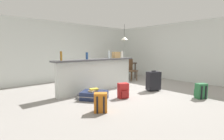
% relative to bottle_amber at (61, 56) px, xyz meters
% --- Properties ---
extents(ground_plane, '(13.00, 13.00, 0.05)m').
position_rel_bottle_amber_xyz_m(ground_plane, '(1.98, -0.58, -1.20)').
color(ground_plane, gray).
extents(wall_back, '(6.60, 0.10, 2.50)m').
position_rel_bottle_amber_xyz_m(wall_back, '(1.98, 2.47, 0.08)').
color(wall_back, silver).
rests_on(wall_back, ground_plane).
extents(wall_right, '(0.10, 6.00, 2.50)m').
position_rel_bottle_amber_xyz_m(wall_right, '(5.03, -0.28, 0.08)').
color(wall_right, silver).
rests_on(wall_right, ground_plane).
extents(partition_half_wall, '(2.80, 0.20, 1.00)m').
position_rel_bottle_amber_xyz_m(partition_half_wall, '(1.24, 0.02, -0.67)').
color(partition_half_wall, silver).
rests_on(partition_half_wall, ground_plane).
extents(bar_countertop, '(2.96, 0.40, 0.05)m').
position_rel_bottle_amber_xyz_m(bar_countertop, '(1.24, 0.02, -0.15)').
color(bar_countertop, '#4C4C51').
rests_on(bar_countertop, partition_half_wall).
extents(bottle_amber, '(0.06, 0.06, 0.25)m').
position_rel_bottle_amber_xyz_m(bottle_amber, '(0.00, 0.00, 0.00)').
color(bottle_amber, '#9E661E').
rests_on(bottle_amber, bar_countertop).
extents(bottle_blue, '(0.07, 0.07, 0.22)m').
position_rel_bottle_amber_xyz_m(bottle_blue, '(0.84, 0.01, -0.02)').
color(bottle_blue, '#284C89').
rests_on(bottle_blue, bar_countertop).
extents(bottle_clear, '(0.06, 0.06, 0.27)m').
position_rel_bottle_amber_xyz_m(bottle_clear, '(1.68, -0.05, 0.01)').
color(bottle_clear, silver).
rests_on(bottle_clear, bar_countertop).
extents(bottle_white, '(0.07, 0.07, 0.24)m').
position_rel_bottle_amber_xyz_m(bottle_white, '(2.47, 0.11, -0.01)').
color(bottle_white, silver).
rests_on(bottle_white, bar_countertop).
extents(grocery_bag, '(0.26, 0.18, 0.22)m').
position_rel_bottle_amber_xyz_m(grocery_bag, '(2.08, 0.03, -0.02)').
color(grocery_bag, tan).
rests_on(grocery_bag, bar_countertop).
extents(dining_table, '(1.10, 0.80, 0.74)m').
position_rel_bottle_amber_xyz_m(dining_table, '(3.53, 1.11, -0.53)').
color(dining_table, '#332319').
rests_on(dining_table, ground_plane).
extents(dining_chair_near_partition, '(0.45, 0.45, 0.93)m').
position_rel_bottle_amber_xyz_m(dining_chair_near_partition, '(3.46, 0.57, -0.66)').
color(dining_chair_near_partition, '#4C331E').
rests_on(dining_chair_near_partition, ground_plane).
extents(dining_chair_far_side, '(0.47, 0.47, 0.93)m').
position_rel_bottle_amber_xyz_m(dining_chair_far_side, '(3.55, 1.62, -0.66)').
color(dining_chair_far_side, '#4C331E').
rests_on(dining_chair_far_side, ground_plane).
extents(pendant_lamp, '(0.34, 0.34, 0.75)m').
position_rel_bottle_amber_xyz_m(pendant_lamp, '(3.59, 1.08, 0.69)').
color(pendant_lamp, black).
extents(suitcase_flat_navy, '(0.81, 0.87, 0.22)m').
position_rel_bottle_amber_xyz_m(suitcase_flat_navy, '(0.58, -0.71, -1.06)').
color(suitcase_flat_navy, '#1E284C').
rests_on(suitcase_flat_navy, ground_plane).
extents(backpack_green, '(0.33, 0.32, 0.42)m').
position_rel_bottle_amber_xyz_m(backpack_green, '(2.83, -2.60, -0.97)').
color(backpack_green, '#286B3D').
rests_on(backpack_green, ground_plane).
extents(backpack_orange, '(0.34, 0.34, 0.42)m').
position_rel_bottle_amber_xyz_m(backpack_orange, '(0.14, -1.56, -0.97)').
color(backpack_orange, orange).
rests_on(backpack_orange, ground_plane).
extents(suitcase_upright_black, '(0.50, 0.38, 0.67)m').
position_rel_bottle_amber_xyz_m(suitcase_upright_black, '(2.60, -1.21, -0.84)').
color(suitcase_upright_black, black).
rests_on(suitcase_upright_black, ground_plane).
extents(backpack_red, '(0.32, 0.30, 0.42)m').
position_rel_bottle_amber_xyz_m(backpack_red, '(1.26, -1.15, -0.97)').
color(backpack_red, red).
rests_on(backpack_red, ground_plane).
extents(book_stack, '(0.30, 0.23, 0.07)m').
position_rel_bottle_amber_xyz_m(book_stack, '(0.57, -0.69, -0.92)').
color(book_stack, tan).
rests_on(book_stack, suitcase_flat_navy).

